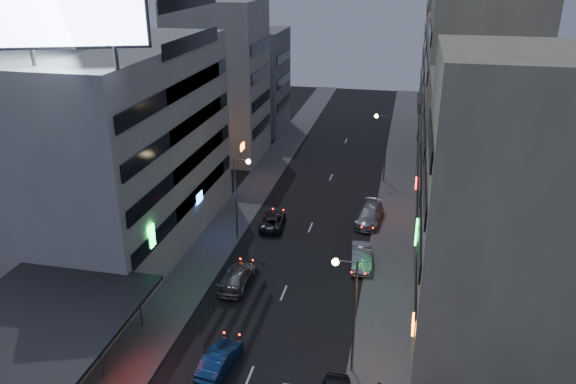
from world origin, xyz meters
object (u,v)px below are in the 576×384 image
(parked_car_right_mid, at_px, (361,257))
(parked_car_right_far, at_px, (370,215))
(parked_car_left, at_px, (273,221))
(road_car_silver, at_px, (237,277))
(road_car_blue, at_px, (220,359))

(parked_car_right_mid, xyz_separation_m, parked_car_right_far, (0.00, 8.67, 0.02))
(parked_car_right_mid, distance_m, parked_car_left, 10.89)
(parked_car_left, height_order, road_car_silver, road_car_silver)
(parked_car_left, relative_size, parked_car_right_far, 0.85)
(parked_car_right_mid, bearing_deg, parked_car_left, 143.01)
(parked_car_right_far, bearing_deg, parked_car_right_mid, -84.81)
(parked_car_right_far, xyz_separation_m, road_car_blue, (-7.67, -23.88, -0.09))
(road_car_blue, height_order, road_car_silver, road_car_silver)
(parked_car_right_far, bearing_deg, parked_car_left, -157.04)
(parked_car_right_mid, bearing_deg, road_car_silver, -156.35)
(road_car_silver, bearing_deg, parked_car_right_mid, -150.69)
(parked_car_left, distance_m, road_car_blue, 20.97)
(parked_car_right_mid, height_order, road_car_silver, parked_car_right_mid)
(parked_car_left, bearing_deg, road_car_silver, 82.91)
(parked_car_right_mid, relative_size, parked_car_right_far, 0.86)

